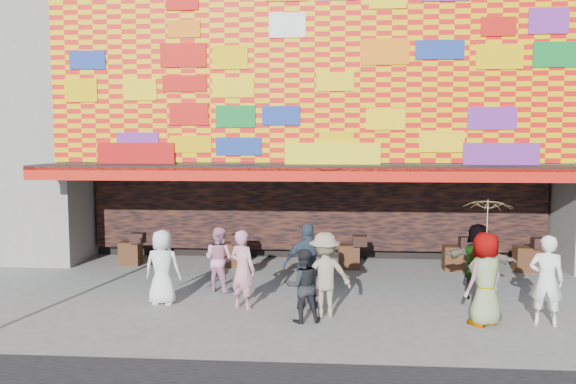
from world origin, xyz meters
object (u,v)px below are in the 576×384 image
Objects in this scene: ped_b at (243,269)px; ped_e at (309,266)px; ped_c at (303,285)px; ped_f at (478,261)px; ped_i at (219,259)px; ped_g at (485,279)px; ped_h at (546,280)px; ped_a at (162,267)px; parasol at (487,220)px; ped_d at (325,275)px.

ped_b is 0.92× the size of ped_e.
ped_f is at bearing -167.31° from ped_c.
ped_i reaches higher than ped_c.
ped_g is 1.03× the size of ped_h.
parasol is at bearing 175.59° from ped_a.
parasol is (5.84, -2.14, 1.33)m from ped_i.
ped_d is 0.98× the size of ped_h.
ped_c is at bearing 27.00° from ped_d.
ped_i is at bearing 25.58° from ped_f.
ped_b is 1.16× the size of ped_c.
ped_d reaches higher than ped_i.
parasol reaches higher than ped_a.
ped_c is 0.85× the size of ped_d.
ped_e is (-0.36, 0.50, 0.06)m from ped_d.
ped_a is 0.94× the size of parasol.
ped_h reaches higher than ped_d.
ped_d is 3.90m from ped_f.
ped_d is at bearing 168.53° from ped_i.
ped_i is at bearing 0.98° from ped_h.
ped_d is 3.24m from ped_g.
ped_g is at bearing 160.23° from ped_d.
ped_c is 3.10m from ped_i.
ped_a is 1.87m from ped_b.
ped_b is 1.60m from ped_i.
ped_e is at bearing -178.92° from ped_a.
ped_d is (3.68, -0.63, 0.05)m from ped_a.
ped_g reaches higher than ped_i.
ped_a is 3.39m from ped_c.
ped_a is at bearing 35.27° from ped_f.
ped_d reaches higher than ped_c.
ped_e reaches higher than ped_a.
ped_a is 6.97m from ped_g.
ped_b is 0.97× the size of parasol.
ped_e is at bearing -148.09° from ped_b.
ped_d is 3.47m from parasol.
parasol is at bearing -158.97° from ped_b.
ped_a is 7.30m from ped_f.
parasol reaches higher than ped_h.
ped_a is 3.32m from ped_e.
ped_e is 4.86m from ped_h.
ped_e is 1.20× the size of ped_i.
ped_f reaches higher than ped_i.
ped_i is at bearing -25.22° from ped_e.
ped_i is (-5.84, 2.14, -0.15)m from ped_g.
ped_e is 1.01× the size of ped_g.
ped_h reaches higher than ped_a.
ped_d is 1.13× the size of ped_i.
ped_h reaches higher than ped_b.
ped_b is 5.10m from ped_g.
ped_f is 0.99× the size of parasol.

